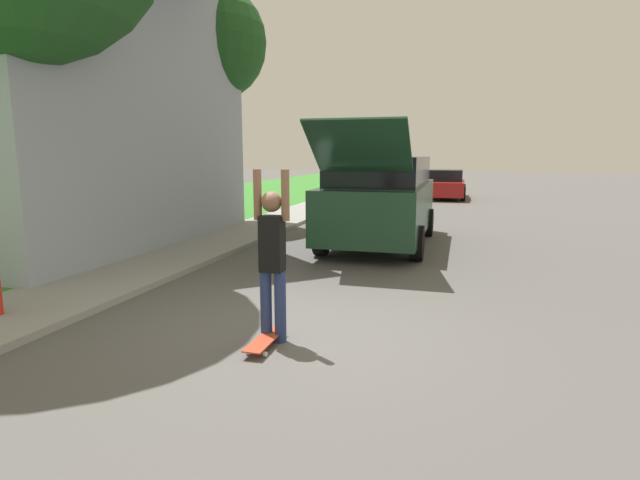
{
  "coord_description": "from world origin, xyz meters",
  "views": [
    {
      "loc": [
        1.9,
        -5.56,
        2.08
      ],
      "look_at": [
        0.01,
        1.07,
        0.9
      ],
      "focal_mm": 28.0,
      "sensor_mm": 36.0,
      "label": 1
    }
  ],
  "objects_px": {
    "skateboard": "(265,340)",
    "suv_parked": "(381,198)",
    "car_down_street": "(446,184)",
    "lawn_tree_far": "(208,44)",
    "skateboarder": "(272,255)"
  },
  "relations": [
    {
      "from": "lawn_tree_far",
      "to": "skateboarder",
      "type": "relative_size",
      "value": 3.52
    },
    {
      "from": "suv_parked",
      "to": "skateboard",
      "type": "bearing_deg",
      "value": -91.8
    },
    {
      "from": "suv_parked",
      "to": "skateboard",
      "type": "height_order",
      "value": "suv_parked"
    },
    {
      "from": "skateboard",
      "to": "skateboarder",
      "type": "bearing_deg",
      "value": 84.38
    },
    {
      "from": "car_down_street",
      "to": "skateboard",
      "type": "distance_m",
      "value": 20.0
    },
    {
      "from": "suv_parked",
      "to": "skateboarder",
      "type": "relative_size",
      "value": 3.0
    },
    {
      "from": "car_down_street",
      "to": "skateboard",
      "type": "relative_size",
      "value": 5.63
    },
    {
      "from": "lawn_tree_far",
      "to": "skateboard",
      "type": "xyz_separation_m",
      "value": [
        5.11,
        -8.58,
        -5.09
      ]
    },
    {
      "from": "car_down_street",
      "to": "skateboarder",
      "type": "xyz_separation_m",
      "value": [
        -1.21,
        -19.75,
        0.33
      ]
    },
    {
      "from": "suv_parked",
      "to": "skateboard",
      "type": "relative_size",
      "value": 7.3
    },
    {
      "from": "skateboard",
      "to": "suv_parked",
      "type": "bearing_deg",
      "value": 88.2
    },
    {
      "from": "lawn_tree_far",
      "to": "skateboard",
      "type": "distance_m",
      "value": 11.21
    },
    {
      "from": "suv_parked",
      "to": "car_down_street",
      "type": "xyz_separation_m",
      "value": [
        1.02,
        13.32,
        -0.43
      ]
    },
    {
      "from": "suv_parked",
      "to": "car_down_street",
      "type": "bearing_deg",
      "value": 85.62
    },
    {
      "from": "lawn_tree_far",
      "to": "suv_parked",
      "type": "xyz_separation_m",
      "value": [
        5.32,
        -1.94,
        -4.08
      ]
    }
  ]
}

